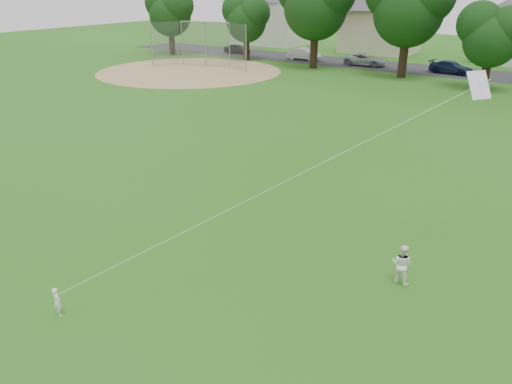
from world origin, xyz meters
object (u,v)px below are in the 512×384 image
Objects in this scene: older_boy at (402,264)px; kite at (275,187)px; toddler at (57,301)px; baseball_backstop at (203,45)px.

older_boy is 0.10× the size of kite.
kite is at bearing -116.74° from toddler.
older_boy is at bearing 34.25° from kite.
older_boy reaches higher than toddler.
toddler is 0.06× the size of kite.
kite reaches higher than baseball_backstop.
toddler is 0.67× the size of older_boy.
baseball_backstop reaches higher than older_boy.
toddler is 41.40m from baseball_backstop.
kite is (3.86, 4.52, 2.62)m from toddler.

